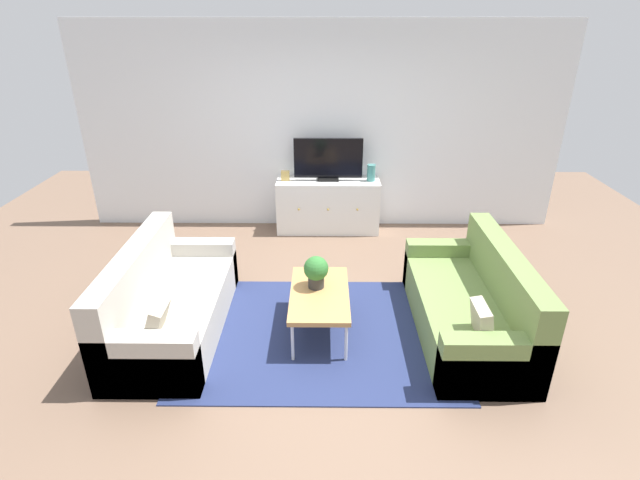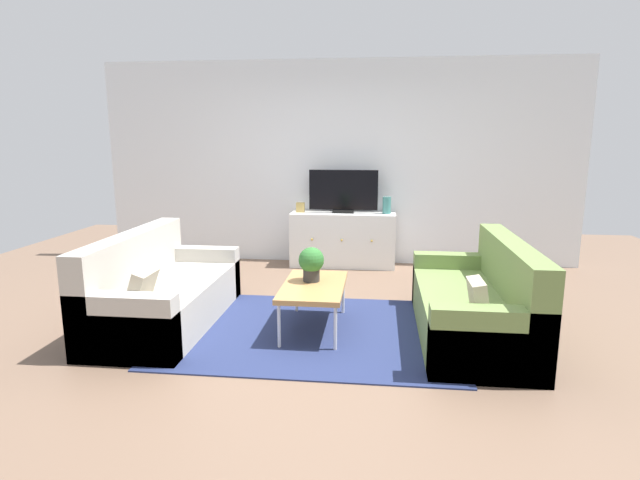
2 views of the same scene
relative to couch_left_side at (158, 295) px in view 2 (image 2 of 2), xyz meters
The scene contains 11 objects.
ground_plane 1.47m from the couch_left_side, ahead, with size 10.00×10.00×0.00m, color brown.
wall_back 3.21m from the couch_left_side, 61.52° to the left, with size 6.40×0.12×2.70m, color white.
area_rug 1.47m from the couch_left_side, ahead, with size 2.50×1.90×0.01m, color navy.
couch_left_side is the anchor object (origin of this frame).
couch_right_side 2.88m from the couch_left_side, ahead, with size 0.85×1.86×0.84m.
coffee_table 1.45m from the couch_left_side, ahead, with size 0.54×0.97×0.42m.
potted_plant 1.45m from the couch_left_side, ahead, with size 0.23×0.23×0.31m.
tv_console 2.83m from the couch_left_side, 57.18° to the left, with size 1.38×0.47×0.72m.
flat_screen_tv 2.93m from the couch_left_side, 57.40° to the left, with size 0.90×0.16×0.56m.
glass_vase 3.22m from the couch_left_side, 48.50° to the left, with size 0.11×0.11×0.22m, color teal.
mantel_clock 2.61m from the couch_left_side, 67.95° to the left, with size 0.11×0.07×0.13m, color tan.
Camera 2 is at (0.55, -4.39, 1.69)m, focal length 28.63 mm.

